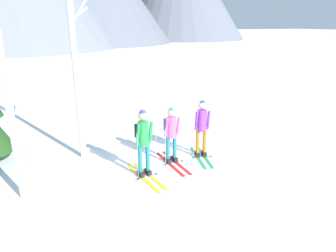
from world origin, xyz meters
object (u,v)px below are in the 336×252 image
at_px(birch_tree_tall, 76,73).
at_px(skier_in_pink, 171,132).
at_px(skier_in_purple, 202,125).
at_px(skier_in_green, 143,139).
at_px(birch_tree_slender, 9,109).

bearing_deg(birch_tree_tall, skier_in_pink, -30.59).
distance_m(skier_in_purple, birch_tree_tall, 3.92).
height_order(skier_in_green, birch_tree_tall, birch_tree_tall).
bearing_deg(skier_in_purple, birch_tree_tall, 158.16).
bearing_deg(skier_in_purple, birch_tree_slender, -174.33).
distance_m(skier_in_green, skier_in_pink, 1.13).
relative_size(skier_in_green, birch_tree_slender, 0.44).
bearing_deg(skier_in_pink, birch_tree_slender, -173.47).
height_order(skier_in_purple, birch_tree_tall, birch_tree_tall).
bearing_deg(skier_in_pink, birch_tree_tall, 149.41).
height_order(skier_in_pink, birch_tree_tall, birch_tree_tall).
xyz_separation_m(skier_in_purple, birch_tree_slender, (-4.98, -0.49, 1.14)).
height_order(skier_in_purple, birch_tree_slender, birch_tree_slender).
relative_size(skier_in_green, skier_in_pink, 1.04).
distance_m(skier_in_pink, birch_tree_tall, 3.16).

